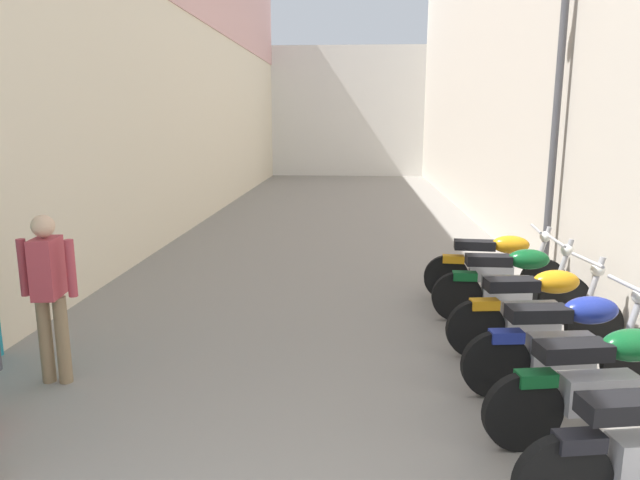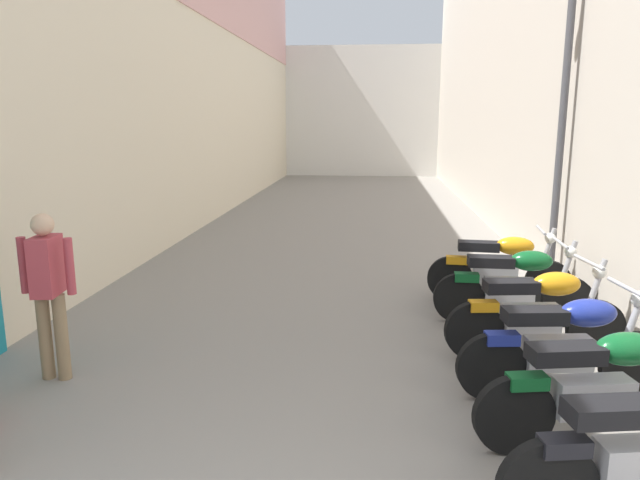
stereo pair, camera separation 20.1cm
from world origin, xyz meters
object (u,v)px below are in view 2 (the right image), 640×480
motorcycle_third (566,344)px  motorcycle_fifth (515,284)px  pedestrian_mid_alley (48,284)px  street_lamp (557,98)px  motorcycle_second (601,386)px  motorcycle_fourth (538,311)px  motorcycle_sixth (500,266)px

motorcycle_third → motorcycle_fifth: 1.88m
motorcycle_fifth → pedestrian_mid_alley: pedestrian_mid_alley is taller
pedestrian_mid_alley → street_lamp: bearing=31.5°
motorcycle_fifth → street_lamp: (0.70, 1.34, 2.16)m
motorcycle_second → motorcycle_fourth: bearing=90.0°
motorcycle_fourth → pedestrian_mid_alley: 4.71m
motorcycle_second → motorcycle_fifth: bearing=90.0°
motorcycle_second → pedestrian_mid_alley: bearing=170.5°
motorcycle_second → motorcycle_sixth: same height
motorcycle_fifth → motorcycle_sixth: 0.83m
motorcycle_third → street_lamp: street_lamp is taller
motorcycle_fourth → motorcycle_second: bearing=-90.0°
motorcycle_fourth → pedestrian_mid_alley: pedestrian_mid_alley is taller
motorcycle_third → motorcycle_fourth: bearing=90.0°
motorcycle_sixth → pedestrian_mid_alley: (-4.60, -2.74, 0.42)m
motorcycle_sixth → motorcycle_third: bearing=-90.0°
motorcycle_fifth → motorcycle_fourth: bearing=-90.0°
motorcycle_fourth → motorcycle_fifth: 0.99m
motorcycle_third → pedestrian_mid_alley: pedestrian_mid_alley is taller
motorcycle_fourth → motorcycle_fifth: (0.00, 0.99, 0.00)m
motorcycle_third → motorcycle_sixth: size_ratio=1.00×
motorcycle_second → pedestrian_mid_alley: pedestrian_mid_alley is taller
motorcycle_fifth → motorcycle_second: bearing=-90.0°
motorcycle_second → motorcycle_third: (0.00, 0.80, 0.00)m
motorcycle_second → motorcycle_fourth: same height
motorcycle_third → motorcycle_fifth: same height
motorcycle_third → pedestrian_mid_alley: (-4.60, -0.03, 0.42)m
motorcycle_fourth → street_lamp: (0.70, 2.33, 2.16)m
pedestrian_mid_alley → motorcycle_third: bearing=0.4°
motorcycle_second → motorcycle_third: same height
motorcycle_second → motorcycle_sixth: 3.51m
motorcycle_fourth → motorcycle_fifth: size_ratio=1.00×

